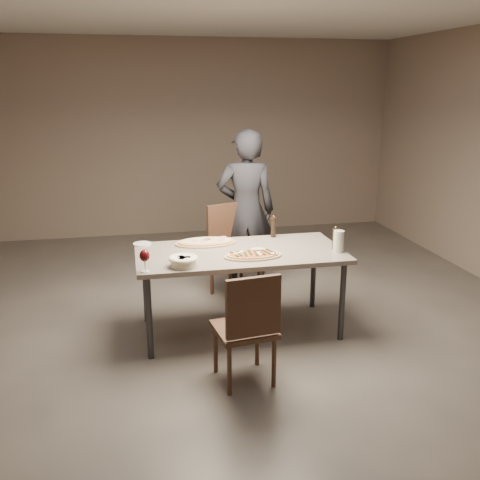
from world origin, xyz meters
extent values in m
plane|color=#5D5650|center=(0.00, 0.00, 0.00)|extent=(7.00, 7.00, 0.00)
plane|color=gray|center=(0.00, 3.50, 1.40)|extent=(6.00, 0.00, 6.00)
cube|color=gray|center=(0.00, 0.00, 0.73)|extent=(1.80, 0.90, 0.04)
cylinder|color=#333335|center=(-0.82, -0.37, 0.35)|extent=(0.05, 0.05, 0.71)
cylinder|color=#333335|center=(0.82, -0.37, 0.35)|extent=(0.05, 0.05, 0.71)
cylinder|color=#333335|center=(-0.82, 0.37, 0.35)|extent=(0.05, 0.05, 0.71)
cylinder|color=#333335|center=(0.82, 0.37, 0.35)|extent=(0.05, 0.05, 0.71)
ellipsoid|color=white|center=(0.23, -0.24, 0.79)|extent=(0.04, 0.04, 0.01)
ellipsoid|color=white|center=(0.12, -0.23, 0.79)|extent=(0.04, 0.04, 0.01)
ellipsoid|color=white|center=(-0.08, -0.19, 0.79)|extent=(0.04, 0.04, 0.01)
ellipsoid|color=white|center=(0.12, -0.19, 0.79)|extent=(0.04, 0.04, 0.01)
ellipsoid|color=white|center=(-0.04, -0.16, 0.79)|extent=(0.04, 0.04, 0.01)
ellipsoid|color=white|center=(-0.01, -0.13, 0.79)|extent=(0.04, 0.04, 0.01)
cube|color=#1E3315|center=(-0.09, -0.19, 0.79)|extent=(0.06, 0.14, 0.01)
cube|color=#1E3315|center=(-0.04, -0.18, 0.79)|extent=(0.02, 0.14, 0.01)
cube|color=#1E3315|center=(0.00, -0.20, 0.79)|extent=(0.03, 0.14, 0.01)
cube|color=#1E3315|center=(0.05, -0.17, 0.79)|extent=(0.02, 0.14, 0.01)
cube|color=#1E3315|center=(0.10, -0.20, 0.79)|extent=(0.03, 0.14, 0.01)
cube|color=#1E3315|center=(0.14, -0.19, 0.79)|extent=(0.05, 0.14, 0.01)
cube|color=#1E3315|center=(0.19, -0.18, 0.79)|extent=(0.06, 0.14, 0.01)
cube|color=#1E3315|center=(0.23, -0.17, 0.79)|extent=(0.06, 0.14, 0.01)
cylinder|color=pink|center=(-0.09, 0.34, 0.79)|extent=(0.07, 0.07, 0.00)
cylinder|color=pink|center=(-0.13, 0.26, 0.79)|extent=(0.07, 0.07, 0.00)
cylinder|color=pink|center=(-0.36, 0.28, 0.79)|extent=(0.07, 0.07, 0.00)
cylinder|color=pink|center=(-0.28, 0.27, 0.79)|extent=(0.07, 0.07, 0.00)
cylinder|color=pink|center=(-0.22, 0.32, 0.79)|extent=(0.07, 0.07, 0.00)
cylinder|color=pink|center=(-0.25, 0.29, 0.79)|extent=(0.07, 0.07, 0.00)
cylinder|color=#F1E9C4|center=(-0.53, -0.31, 0.79)|extent=(0.20, 0.20, 0.08)
torus|color=#F1E9C4|center=(-0.53, -0.31, 0.82)|extent=(0.23, 0.23, 0.04)
cube|color=#AA8045|center=(-0.50, -0.31, 0.81)|extent=(0.07, 0.06, 0.04)
cube|color=#AA8045|center=(-0.54, -0.29, 0.81)|extent=(0.07, 0.08, 0.04)
cube|color=#AA8045|center=(-0.54, -0.34, 0.81)|extent=(0.08, 0.08, 0.04)
cylinder|color=white|center=(0.16, -0.03, 0.76)|extent=(0.13, 0.13, 0.01)
cylinder|color=gold|center=(0.16, -0.03, 0.76)|extent=(0.09, 0.09, 0.00)
cylinder|color=black|center=(0.83, -0.12, 0.83)|extent=(0.05, 0.05, 0.17)
cylinder|color=black|center=(0.83, -0.12, 0.93)|extent=(0.05, 0.05, 0.02)
sphere|color=gold|center=(0.83, -0.12, 0.95)|extent=(0.02, 0.02, 0.02)
cylinder|color=black|center=(0.40, 0.38, 0.84)|extent=(0.05, 0.05, 0.17)
cylinder|color=black|center=(0.40, 0.38, 0.93)|extent=(0.05, 0.05, 0.02)
sphere|color=gold|center=(0.40, 0.38, 0.95)|extent=(0.02, 0.02, 0.02)
cylinder|color=silver|center=(0.83, -0.20, 0.84)|extent=(0.09, 0.09, 0.19)
cylinder|color=silver|center=(-0.83, -0.38, 0.75)|extent=(0.07, 0.07, 0.01)
cylinder|color=silver|center=(-0.83, -0.38, 0.80)|extent=(0.01, 0.01, 0.09)
ellipsoid|color=#4F0B10|center=(-0.83, -0.38, 0.88)|extent=(0.08, 0.08, 0.10)
cylinder|color=white|center=(-0.83, 0.38, 0.76)|extent=(0.16, 0.16, 0.01)
cube|color=#432A1C|center=(-0.15, -0.84, 0.41)|extent=(0.47, 0.47, 0.04)
cylinder|color=#432A1C|center=(-0.29, -1.03, 0.19)|extent=(0.03, 0.03, 0.39)
cylinder|color=#432A1C|center=(0.05, -0.99, 0.19)|extent=(0.03, 0.03, 0.39)
cylinder|color=#432A1C|center=(-0.34, -0.69, 0.19)|extent=(0.03, 0.03, 0.39)
cylinder|color=#432A1C|center=(0.00, -0.65, 0.19)|extent=(0.03, 0.03, 0.39)
cube|color=#432A1C|center=(-0.12, -1.03, 0.67)|extent=(0.40, 0.09, 0.44)
cube|color=#432A1C|center=(0.12, 0.80, 0.44)|extent=(0.59, 0.59, 0.04)
cylinder|color=#432A1C|center=(0.23, 1.04, 0.21)|extent=(0.04, 0.04, 0.42)
cylinder|color=#432A1C|center=(-0.11, 0.91, 0.21)|extent=(0.04, 0.04, 0.42)
cylinder|color=#432A1C|center=(0.36, 0.69, 0.21)|extent=(0.04, 0.04, 0.42)
cylinder|color=#432A1C|center=(0.02, 0.56, 0.21)|extent=(0.04, 0.04, 0.42)
cube|color=#432A1C|center=(0.05, 0.99, 0.72)|extent=(0.42, 0.19, 0.47)
imported|color=black|center=(0.29, 1.07, 0.86)|extent=(0.67, 0.49, 1.72)
camera|label=1|loc=(-0.91, -4.36, 2.14)|focal=40.00mm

